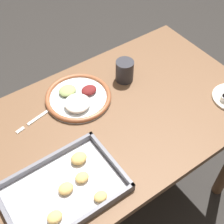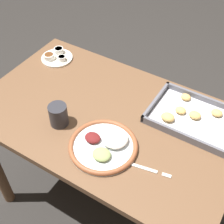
{
  "view_description": "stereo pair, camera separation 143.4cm",
  "coord_description": "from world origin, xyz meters",
  "views": [
    {
      "loc": [
        0.48,
        0.65,
        1.71
      ],
      "look_at": [
        0.02,
        0.0,
        0.79
      ],
      "focal_mm": 50.0,
      "sensor_mm": 36.0,
      "label": 1
    },
    {
      "loc": [
        0.51,
        -0.79,
        1.74
      ],
      "look_at": [
        0.02,
        0.0,
        0.79
      ],
      "focal_mm": 50.0,
      "sensor_mm": 36.0,
      "label": 2
    }
  ],
  "objects": [
    {
      "name": "dinner_plate",
      "position": [
        0.09,
        -0.16,
        0.77
      ],
      "size": [
        0.27,
        0.27,
        0.05
      ],
      "color": "silver",
      "rests_on": "dining_table"
    },
    {
      "name": "drinking_cup",
      "position": [
        -0.14,
        -0.15,
        0.81
      ],
      "size": [
        0.08,
        0.08,
        0.1
      ],
      "color": "#28282D",
      "rests_on": "dining_table"
    },
    {
      "name": "saucer_plate",
      "position": [
        -0.44,
        0.21,
        0.77
      ],
      "size": [
        0.16,
        0.16,
        0.04
      ],
      "color": "beige",
      "rests_on": "dining_table"
    },
    {
      "name": "baking_tray",
      "position": [
        0.33,
        0.17,
        0.77
      ],
      "size": [
        0.39,
        0.26,
        0.04
      ],
      "color": "#595960",
      "rests_on": "dining_table"
    },
    {
      "name": "ground_plane",
      "position": [
        0.0,
        0.0,
        0.0
      ],
      "size": [
        8.0,
        8.0,
        0.0
      ],
      "primitive_type": "plane",
      "color": "#282623"
    },
    {
      "name": "dining_table",
      "position": [
        0.0,
        0.0,
        0.63
      ],
      "size": [
        1.15,
        0.71,
        0.76
      ],
      "color": "brown",
      "rests_on": "ground_plane"
    },
    {
      "name": "fork",
      "position": [
        0.26,
        -0.16,
        0.76
      ],
      "size": [
        0.2,
        0.05,
        0.0
      ],
      "rotation": [
        0.0,
        0.0,
        0.19
      ],
      "color": "silver",
      "rests_on": "dining_table"
    }
  ]
}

